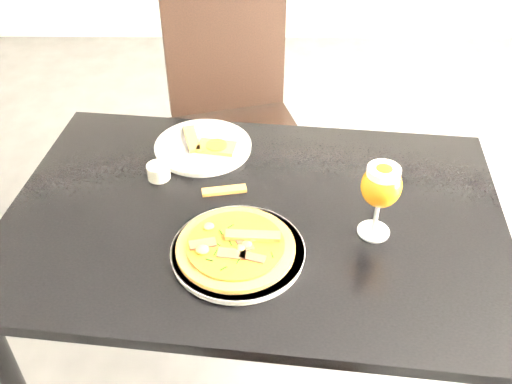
{
  "coord_description": "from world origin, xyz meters",
  "views": [
    {
      "loc": [
        -0.31,
        -0.77,
        1.66
      ],
      "look_at": [
        -0.31,
        0.26,
        0.83
      ],
      "focal_mm": 40.0,
      "sensor_mm": 36.0,
      "label": 1
    }
  ],
  "objects_px": {
    "dining_table": "(254,239)",
    "pizza": "(236,246)",
    "chair_far": "(236,122)",
    "beer_glass": "(381,186)"
  },
  "relations": [
    {
      "from": "dining_table",
      "to": "pizza",
      "type": "xyz_separation_m",
      "value": [
        -0.04,
        -0.14,
        0.11
      ]
    },
    {
      "from": "dining_table",
      "to": "beer_glass",
      "type": "relative_size",
      "value": 6.78
    },
    {
      "from": "dining_table",
      "to": "chair_far",
      "type": "xyz_separation_m",
      "value": [
        -0.07,
        0.73,
        -0.11
      ]
    },
    {
      "from": "chair_far",
      "to": "beer_glass",
      "type": "bearing_deg",
      "value": -82.02
    },
    {
      "from": "pizza",
      "to": "dining_table",
      "type": "bearing_deg",
      "value": 74.93
    },
    {
      "from": "dining_table",
      "to": "pizza",
      "type": "distance_m",
      "value": 0.19
    },
    {
      "from": "pizza",
      "to": "beer_glass",
      "type": "height_order",
      "value": "beer_glass"
    },
    {
      "from": "dining_table",
      "to": "chair_far",
      "type": "distance_m",
      "value": 0.74
    },
    {
      "from": "pizza",
      "to": "beer_glass",
      "type": "xyz_separation_m",
      "value": [
        0.32,
        0.07,
        0.11
      ]
    },
    {
      "from": "pizza",
      "to": "chair_far",
      "type": "bearing_deg",
      "value": 92.3
    }
  ]
}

